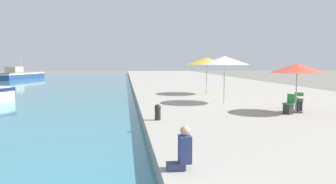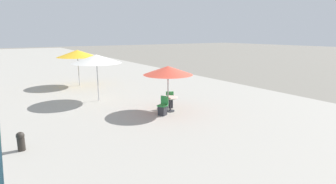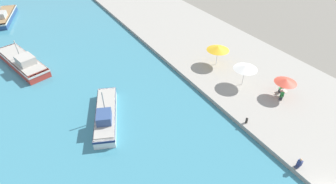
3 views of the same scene
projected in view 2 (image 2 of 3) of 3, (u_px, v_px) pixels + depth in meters
name	position (u px, v px, depth m)	size (l,w,h in m)	color
quay_promenade	(67.00, 66.00, 34.85)	(16.00, 90.00, 0.53)	#A39E93
cafe_umbrella_pink	(168.00, 70.00, 12.91)	(2.46, 2.46, 2.31)	#B7B7B7
cafe_umbrella_white	(96.00, 59.00, 14.94)	(2.83, 2.83, 2.71)	#B7B7B7
cafe_umbrella_striped	(77.00, 54.00, 19.44)	(2.99, 2.99, 2.69)	#B7B7B7
cafe_table	(170.00, 101.00, 13.22)	(0.80, 0.80, 0.74)	#333338
cafe_chair_left	(170.00, 102.00, 13.97)	(0.57, 0.58, 0.91)	#2D2D33
cafe_chair_right	(163.00, 109.00, 12.66)	(0.56, 0.55, 0.91)	#2D2D33
mooring_bollard	(21.00, 141.00, 8.78)	(0.26, 0.26, 0.65)	#2D2823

